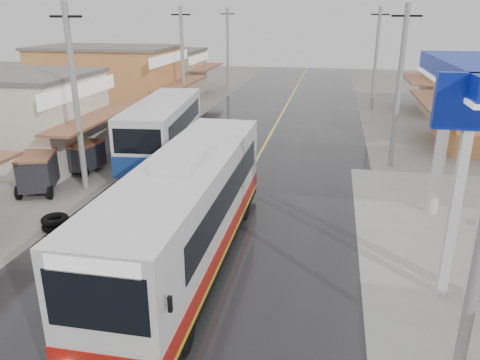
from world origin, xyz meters
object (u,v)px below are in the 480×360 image
Objects in this scene: coach_bus at (188,211)px; tricycle_near at (85,156)px; cyclist at (141,166)px; tricycle_far at (38,171)px; second_bus at (163,128)px; tyre_stack at (55,222)px.

coach_bus is 5.48× the size of tricycle_near.
cyclist reaches higher than tricycle_far.
coach_bus is at bearing -72.30° from second_bus.
coach_bus is 9.55m from tricycle_far.
tricycle_near is 0.87× the size of tricycle_far.
tricycle_near reaches higher than tyre_stack.
cyclist is 4.51m from tricycle_far.
cyclist is at bearing 79.94° from tyre_stack.
second_bus reaches higher than tricycle_far.
second_bus is 4.38m from tricycle_near.
tyre_stack is (-5.60, 1.35, -1.53)m from coach_bus.
second_bus is 9.39m from tyre_stack.
tricycle_near is (-3.03, -3.06, -0.80)m from second_bus.
cyclist is 0.86× the size of tricycle_far.
cyclist is at bearing 122.80° from coach_bus.
cyclist is (-4.58, 7.07, -1.08)m from coach_bus.
tricycle_far is (-3.67, -5.99, -0.68)m from second_bus.
tyre_stack is (-1.01, -5.72, -0.44)m from cyclist.
tricycle_near is 2.19× the size of tyre_stack.
coach_bus is at bearing -65.51° from cyclist.
second_bus is 3.86× the size of tricycle_far.
tricycle_near is at bearing -140.77° from second_bus.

